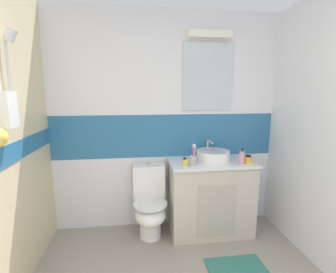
{
  "coord_description": "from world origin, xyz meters",
  "views": [
    {
      "loc": [
        -0.34,
        -0.36,
        1.6
      ],
      "look_at": [
        -0.04,
        1.93,
        1.18
      ],
      "focal_mm": 25.77,
      "sensor_mm": 36.0,
      "label": 1
    }
  ],
  "objects": [
    {
      "name": "soap_dispenser",
      "position": [
        0.77,
        2.0,
        0.92
      ],
      "size": [
        0.06,
        0.06,
        0.18
      ],
      "color": "pink",
      "rests_on": "vanity_cabinet"
    },
    {
      "name": "bath_mat",
      "position": [
        0.55,
        1.5,
        0.01
      ],
      "size": [
        0.54,
        0.34,
        0.01
      ],
      "primitive_type": "cube",
      "color": "#337266",
      "rests_on": "ground_plane"
    },
    {
      "name": "toothbrush_cup",
      "position": [
        0.24,
        2.01,
        0.91
      ],
      "size": [
        0.07,
        0.07,
        0.23
      ],
      "color": "#B2ADA3",
      "rests_on": "vanity_cabinet"
    },
    {
      "name": "hair_gel_jar",
      "position": [
        0.85,
        2.03,
        0.89
      ],
      "size": [
        0.08,
        0.08,
        0.09
      ],
      "color": "yellow",
      "rests_on": "vanity_cabinet"
    },
    {
      "name": "wall_back_tiled",
      "position": [
        0.01,
        2.45,
        1.26
      ],
      "size": [
        3.2,
        0.2,
        2.5
      ],
      "color": "white",
      "rests_on": "ground_plane"
    },
    {
      "name": "vanity_cabinet",
      "position": [
        0.48,
        2.15,
        0.43
      ],
      "size": [
        0.94,
        0.52,
        0.85
      ],
      "color": "beige",
      "rests_on": "ground_plane"
    },
    {
      "name": "perfume_flask_small",
      "position": [
        0.15,
        2.01,
        0.89
      ],
      "size": [
        0.05,
        0.03,
        0.09
      ],
      "color": "yellow",
      "rests_on": "vanity_cabinet"
    },
    {
      "name": "sink_basin",
      "position": [
        0.5,
        2.16,
        0.91
      ],
      "size": [
        0.37,
        0.41,
        0.2
      ],
      "color": "white",
      "rests_on": "vanity_cabinet"
    },
    {
      "name": "toilet",
      "position": [
        -0.21,
        2.16,
        0.37
      ],
      "size": [
        0.37,
        0.5,
        0.81
      ],
      "color": "white",
      "rests_on": "ground_plane"
    }
  ]
}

